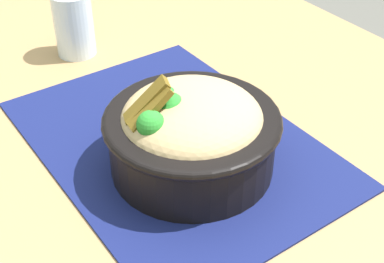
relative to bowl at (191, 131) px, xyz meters
name	(u,v)px	position (x,y,z in m)	size (l,w,h in m)	color
table	(176,181)	(0.06, -0.02, -0.13)	(1.27, 0.86, 0.78)	#99754C
placemat	(173,142)	(0.05, -0.01, -0.05)	(0.42, 0.30, 0.00)	#11194C
bowl	(191,131)	(0.00, 0.00, 0.00)	(0.20, 0.20, 0.12)	black
fork	(145,109)	(0.13, -0.01, -0.05)	(0.03, 0.13, 0.00)	silver
drinking_glass	(74,28)	(0.33, -0.01, -0.01)	(0.06, 0.06, 0.10)	silver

